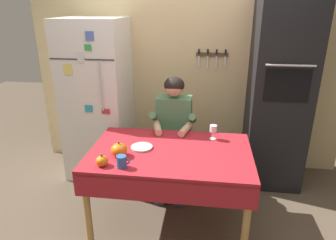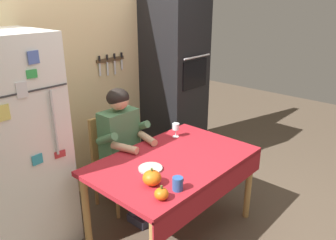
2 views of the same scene
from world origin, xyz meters
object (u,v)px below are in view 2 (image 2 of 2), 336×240
coffee_mug (178,184)px  wine_glass (176,127)px  chair_behind_person (113,157)px  serving_tray (150,168)px  refrigerator (13,148)px  wall_oven (175,83)px  dining_table (175,168)px  pumpkin_large (152,178)px  seated_person (124,142)px  pumpkin_medium (161,194)px

coffee_mug → wine_glass: 0.94m
chair_behind_person → serving_tray: chair_behind_person is taller
refrigerator → wall_oven: 2.01m
serving_tray → dining_table: bearing=-8.5°
refrigerator → pumpkin_large: 1.15m
serving_tray → chair_behind_person: bearing=74.0°
chair_behind_person → seated_person: (0.00, -0.19, 0.23)m
coffee_mug → pumpkin_large: bearing=112.0°
refrigerator → coffee_mug: size_ratio=17.14×
dining_table → coffee_mug: 0.48m
chair_behind_person → seated_person: size_ratio=0.75×
dining_table → pumpkin_medium: bearing=-148.3°
wine_glass → wall_oven: bearing=41.8°
refrigerator → dining_table: size_ratio=1.29×
dining_table → chair_behind_person: (-0.04, 0.79, -0.14)m
pumpkin_medium → serving_tray: size_ratio=0.54×
pumpkin_medium → coffee_mug: bearing=-2.0°
wine_glass → pumpkin_large: 0.90m
dining_table → pumpkin_medium: 0.60m
wine_glass → serving_tray: (-0.62, -0.27, -0.09)m
wine_glass → pumpkin_large: (-0.78, -0.44, -0.04)m
pumpkin_large → wall_oven: bearing=35.8°
wall_oven → chair_behind_person: 1.22m
coffee_mug → serving_tray: size_ratio=0.55×
wall_oven → chair_behind_person: size_ratio=2.26×
wall_oven → dining_table: (-1.05, -0.92, -0.39)m
wall_oven → refrigerator: bearing=-178.9°
pumpkin_large → serving_tray: (0.15, 0.17, -0.05)m
refrigerator → pumpkin_medium: (0.45, -1.19, -0.12)m
chair_behind_person → refrigerator: bearing=174.3°
seated_person → wine_glass: (0.41, -0.29, 0.10)m
seated_person → coffee_mug: seated_person is taller
chair_behind_person → pumpkin_large: size_ratio=6.72×
wall_oven → seated_person: bearing=-163.7°
refrigerator → coffee_mug: (0.61, -1.20, -0.11)m
serving_tray → wine_glass: bearing=23.7°
wall_oven → seated_person: (-1.09, -0.32, -0.31)m
pumpkin_medium → seated_person: bearing=63.3°
pumpkin_medium → refrigerator: bearing=110.7°
wall_oven → pumpkin_large: wall_oven is taller
dining_table → seated_person: 0.61m
refrigerator → seated_person: 0.96m
seated_person → serving_tray: size_ratio=6.47×
chair_behind_person → coffee_mug: chair_behind_person is taller
wall_oven → dining_table: size_ratio=1.50×
wall_oven → coffee_mug: (-1.39, -1.24, -0.26)m
coffee_mug → dining_table: bearing=42.9°
refrigerator → serving_tray: (0.69, -0.84, -0.15)m
coffee_mug → wall_oven: bearing=41.7°
dining_table → refrigerator: bearing=137.1°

